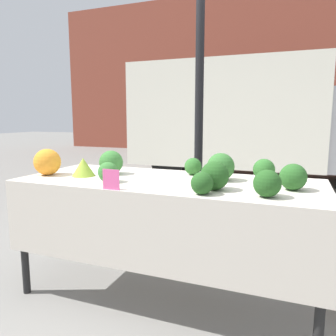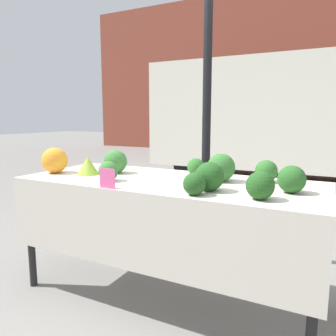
% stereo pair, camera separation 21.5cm
% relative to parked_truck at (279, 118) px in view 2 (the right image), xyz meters
% --- Properties ---
extents(ground_plane, '(40.00, 40.00, 0.00)m').
position_rel_parked_truck_xyz_m(ground_plane, '(0.02, -4.74, -1.20)').
color(ground_plane, gray).
extents(building_facade, '(16.00, 0.60, 5.38)m').
position_rel_parked_truck_xyz_m(building_facade, '(0.02, 5.10, 1.49)').
color(building_facade, brown).
rests_on(building_facade, ground_plane).
extents(tent_pole, '(0.07, 0.07, 2.67)m').
position_rel_parked_truck_xyz_m(tent_pole, '(0.04, -4.08, 0.13)').
color(tent_pole, black).
rests_on(tent_pole, ground_plane).
extents(parked_truck, '(4.99, 1.93, 2.26)m').
position_rel_parked_truck_xyz_m(parked_truck, '(0.00, 0.00, 0.00)').
color(parked_truck, silver).
rests_on(parked_truck, ground_plane).
extents(market_table, '(1.98, 0.81, 0.81)m').
position_rel_parked_truck_xyz_m(market_table, '(0.02, -4.80, -0.49)').
color(market_table, beige).
rests_on(market_table, ground_plane).
extents(orange_cauliflower, '(0.19, 0.19, 0.19)m').
position_rel_parked_truck_xyz_m(orange_cauliflower, '(-0.85, -4.88, -0.30)').
color(orange_cauliflower, orange).
rests_on(orange_cauliflower, market_table).
extents(romanesco_head, '(0.16, 0.16, 0.13)m').
position_rel_parked_truck_xyz_m(romanesco_head, '(-0.59, -4.82, -0.33)').
color(romanesco_head, '#93B238').
rests_on(romanesco_head, market_table).
extents(broccoli_head_0, '(0.14, 0.14, 0.14)m').
position_rel_parked_truck_xyz_m(broccoli_head_0, '(0.61, -4.52, -0.32)').
color(broccoli_head_0, '#2D6628').
rests_on(broccoli_head_0, market_table).
extents(broccoli_head_1, '(0.18, 0.18, 0.18)m').
position_rel_parked_truck_xyz_m(broccoli_head_1, '(0.35, -4.63, -0.30)').
color(broccoli_head_1, '#336B2D').
rests_on(broccoli_head_1, market_table).
extents(broccoli_head_2, '(0.17, 0.17, 0.17)m').
position_rel_parked_truck_xyz_m(broccoli_head_2, '(-0.45, -4.68, -0.31)').
color(broccoli_head_2, '#387533').
rests_on(broccoli_head_2, market_table).
extents(broccoli_head_3, '(0.12, 0.12, 0.12)m').
position_rel_parked_truck_xyz_m(broccoli_head_3, '(0.34, -5.06, -0.33)').
color(broccoli_head_3, '#23511E').
rests_on(broccoli_head_3, market_table).
extents(broccoli_head_4, '(0.12, 0.12, 0.12)m').
position_rel_parked_truck_xyz_m(broccoli_head_4, '(0.12, -4.50, -0.33)').
color(broccoli_head_4, '#2D6628').
rests_on(broccoli_head_4, market_table).
extents(broccoli_head_5, '(0.14, 0.14, 0.14)m').
position_rel_parked_truck_xyz_m(broccoli_head_5, '(0.67, -4.99, -0.32)').
color(broccoli_head_5, '#23511E').
rests_on(broccoli_head_5, market_table).
extents(broccoli_head_6, '(0.16, 0.16, 0.16)m').
position_rel_parked_truck_xyz_m(broccoli_head_6, '(0.37, -4.92, -0.31)').
color(broccoli_head_6, '#23511E').
rests_on(broccoli_head_6, market_table).
extents(broccoli_head_7, '(0.13, 0.13, 0.13)m').
position_rel_parked_truck_xyz_m(broccoli_head_7, '(-0.31, -4.95, -0.33)').
color(broccoli_head_7, '#387533').
rests_on(broccoli_head_7, market_table).
extents(broccoli_head_8, '(0.15, 0.15, 0.15)m').
position_rel_parked_truck_xyz_m(broccoli_head_8, '(0.79, -4.77, -0.32)').
color(broccoli_head_8, '#285B23').
rests_on(broccoli_head_8, market_table).
extents(price_sign, '(0.11, 0.01, 0.12)m').
position_rel_parked_truck_xyz_m(price_sign, '(-0.18, -5.13, -0.33)').
color(price_sign, '#F45B9E').
rests_on(price_sign, market_table).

